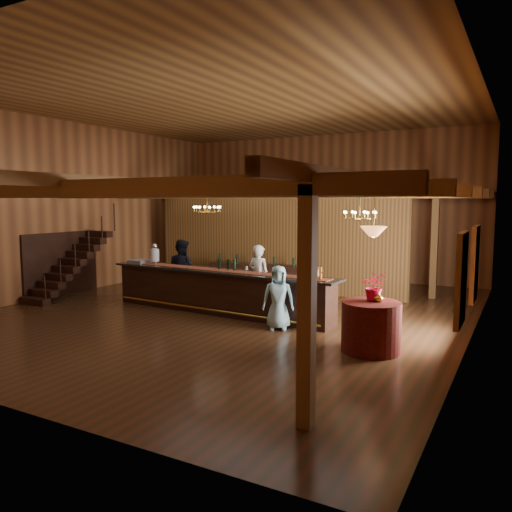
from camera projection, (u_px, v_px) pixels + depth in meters
The scene contains 30 objects.
floor at pixel (232, 311), 13.58m from camera, with size 14.00×14.00×0.00m, color #442414.
ceiling at pixel (231, 104), 12.97m from camera, with size 14.00×14.00×0.00m, color #A17438.
wall_back at pixel (325, 207), 19.39m from camera, with size 12.00×0.10×5.50m, color #9F5F34.
wall_left at pixel (73, 208), 16.13m from camera, with size 0.10×14.00×5.50m, color #9F5F34.
wall_right at pixel (476, 212), 10.42m from camera, with size 0.10×14.00×5.50m, color #9F5F34.
beam_grid at pixel (241, 192), 13.67m from camera, with size 11.90×13.90×0.39m.
support_posts at pixel (222, 254), 12.97m from camera, with size 9.20×10.20×3.20m.
partition_wall at pixel (273, 244), 16.70m from camera, with size 9.00×0.18×3.10m, color brown.
window_right_front at pixel (462, 279), 9.19m from camera, with size 0.12×1.05×1.75m, color white.
window_right_back at pixel (475, 264), 11.45m from camera, with size 0.12×1.05×1.75m, color white.
staircase at pixel (69, 265), 15.42m from camera, with size 1.00×2.80×2.00m.
backroom_boxes at pixel (302, 267), 18.46m from camera, with size 4.10×0.60×1.10m.
tasting_bar at pixel (218, 291), 13.34m from camera, with size 6.95×1.35×1.17m.
beverage_dispenser at pixel (155, 254), 14.54m from camera, with size 0.26×0.26×0.60m.
glass_rack_tray at pixel (140, 261), 14.75m from camera, with size 0.50×0.50×0.10m, color gray.
raffle_drum at pixel (315, 272), 11.68m from camera, with size 0.34×0.24×0.30m.
bar_bottle_0 at pixel (219, 264), 13.40m from camera, with size 0.07×0.07×0.30m, color black.
bar_bottle_1 at pixel (228, 265), 13.25m from camera, with size 0.07×0.07×0.30m, color black.
bar_bottle_2 at pixel (234, 265), 13.13m from camera, with size 0.07×0.07×0.30m, color black.
backbar_shelf at pixel (255, 277), 16.61m from camera, with size 3.19×0.50×0.90m, color black.
round_table at pixel (371, 327), 9.89m from camera, with size 1.17×1.17×1.01m, color #3A0A0A.
chandelier_left at pixel (207, 209), 14.55m from camera, with size 0.80×0.80×0.60m.
chandelier_right at pixel (360, 215), 12.08m from camera, with size 0.80×0.80×0.70m.
pendant_lamp at pixel (373, 231), 9.67m from camera, with size 0.52×0.52×0.90m.
bartender at pixel (259, 277), 13.65m from camera, with size 0.66×0.43×1.80m, color white.
staff_second at pixel (182, 270), 14.85m from camera, with size 0.90×0.70×1.85m, color black.
guest at pixel (278, 298), 11.60m from camera, with size 0.73×0.48×1.50m, color #9ED8EB.
floor_plant at pixel (390, 279), 15.22m from camera, with size 0.69×0.55×1.25m, color #305727.
table_flowers at pixel (375, 286), 9.91m from camera, with size 0.52×0.45×0.58m, color red.
table_vase at pixel (378, 294), 9.80m from camera, with size 0.15×0.15×0.31m, color gold.
Camera 1 is at (6.96, -11.39, 3.00)m, focal length 35.00 mm.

